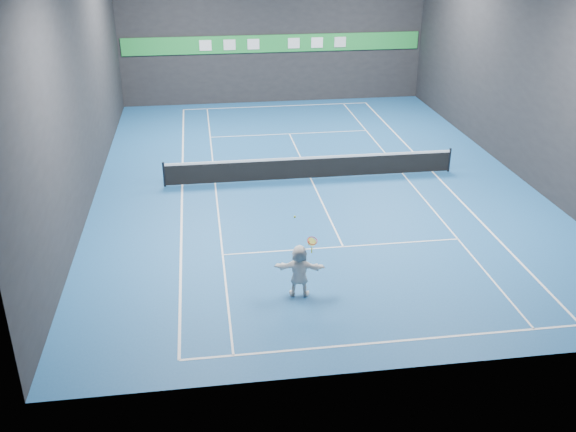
{
  "coord_description": "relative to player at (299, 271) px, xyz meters",
  "views": [
    {
      "loc": [
        -4.62,
        -25.37,
        10.19
      ],
      "look_at": [
        -1.97,
        -6.86,
        1.5
      ],
      "focal_mm": 40.0,
      "sensor_mm": 36.0,
      "label": 1
    }
  ],
  "objects": [
    {
      "name": "sideline_doubles_right",
      "position": [
        7.46,
        9.21,
        -0.81
      ],
      "size": [
        0.08,
        23.78,
        0.01
      ],
      "primitive_type": "cube",
      "color": "white",
      "rests_on": "ground"
    },
    {
      "name": "ground",
      "position": [
        1.97,
        9.21,
        -0.81
      ],
      "size": [
        26.0,
        26.0,
        0.0
      ],
      "primitive_type": "plane",
      "color": "#19518D",
      "rests_on": "ground"
    },
    {
      "name": "center_service_line",
      "position": [
        1.97,
        9.21,
        -0.81
      ],
      "size": [
        0.06,
        12.8,
        0.01
      ],
      "primitive_type": "cube",
      "color": "white",
      "rests_on": "ground"
    },
    {
      "name": "wall_right",
      "position": [
        10.97,
        9.21,
        3.69
      ],
      "size": [
        0.1,
        26.0,
        9.0
      ],
      "primitive_type": "cube",
      "color": "black",
      "rests_on": "ground"
    },
    {
      "name": "baseline_far",
      "position": [
        1.97,
        21.1,
        -0.81
      ],
      "size": [
        10.98,
        0.08,
        0.01
      ],
      "primitive_type": "cube",
      "color": "white",
      "rests_on": "ground"
    },
    {
      "name": "service_line_far",
      "position": [
        1.97,
        15.61,
        -0.81
      ],
      "size": [
        8.23,
        0.06,
        0.01
      ],
      "primitive_type": "cube",
      "color": "white",
      "rests_on": "ground"
    },
    {
      "name": "service_line_near",
      "position": [
        1.97,
        2.81,
        -0.81
      ],
      "size": [
        8.23,
        0.06,
        0.01
      ],
      "primitive_type": "cube",
      "color": "white",
      "rests_on": "ground"
    },
    {
      "name": "tennis_ball",
      "position": [
        -0.13,
        0.07,
        1.72
      ],
      "size": [
        0.07,
        0.07,
        0.07
      ],
      "primitive_type": "sphere",
      "color": "#E1F428",
      "rests_on": "player"
    },
    {
      "name": "sideline_singles_right",
      "position": [
        6.08,
        9.21,
        -0.81
      ],
      "size": [
        0.06,
        23.78,
        0.01
      ],
      "primitive_type": "cube",
      "color": "white",
      "rests_on": "ground"
    },
    {
      "name": "wall_back",
      "position": [
        1.97,
        22.21,
        3.69
      ],
      "size": [
        18.0,
        0.1,
        9.0
      ],
      "primitive_type": "cube",
      "color": "black",
      "rests_on": "ground"
    },
    {
      "name": "sideline_doubles_left",
      "position": [
        -3.52,
        9.21,
        -0.81
      ],
      "size": [
        0.08,
        23.78,
        0.01
      ],
      "primitive_type": "cube",
      "color": "white",
      "rests_on": "ground"
    },
    {
      "name": "wall_left",
      "position": [
        -7.03,
        9.21,
        3.69
      ],
      "size": [
        0.1,
        26.0,
        9.0
      ],
      "primitive_type": "cube",
      "color": "black",
      "rests_on": "ground"
    },
    {
      "name": "wall_front",
      "position": [
        1.97,
        -3.79,
        3.69
      ],
      "size": [
        18.0,
        0.1,
        9.0
      ],
      "primitive_type": "cube",
      "color": "black",
      "rests_on": "ground"
    },
    {
      "name": "player",
      "position": [
        0.0,
        0.0,
        0.0
      ],
      "size": [
        1.57,
        0.76,
        1.63
      ],
      "primitive_type": "imported",
      "rotation": [
        0.0,
        0.0,
        2.95
      ],
      "color": "white",
      "rests_on": "ground"
    },
    {
      "name": "tennis_net",
      "position": [
        1.97,
        9.21,
        -0.27
      ],
      "size": [
        12.5,
        0.1,
        1.07
      ],
      "color": "black",
      "rests_on": "ground"
    },
    {
      "name": "tennis_racket",
      "position": [
        0.37,
        0.05,
        0.9
      ],
      "size": [
        0.42,
        0.4,
        0.52
      ],
      "color": "red",
      "rests_on": "player"
    },
    {
      "name": "sideline_singles_left",
      "position": [
        -2.14,
        9.21,
        -0.81
      ],
      "size": [
        0.06,
        23.78,
        0.01
      ],
      "primitive_type": "cube",
      "color": "white",
      "rests_on": "ground"
    },
    {
      "name": "sponsor_banner",
      "position": [
        1.97,
        22.15,
        2.69
      ],
      "size": [
        17.64,
        0.11,
        1.0
      ],
      "color": "green",
      "rests_on": "wall_back"
    },
    {
      "name": "baseline_near",
      "position": [
        1.97,
        -2.68,
        -0.81
      ],
      "size": [
        10.98,
        0.08,
        0.01
      ],
      "primitive_type": "cube",
      "color": "white",
      "rests_on": "ground"
    }
  ]
}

